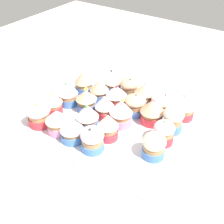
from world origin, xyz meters
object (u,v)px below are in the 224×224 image
Objects in this scene: cupcake_11 at (122,112)px; cupcake_10 at (105,106)px; cupcake_4 at (52,103)px; cupcake_1 at (57,121)px; cupcake_7 at (154,145)px; cupcake_15 at (116,95)px; cupcake_20 at (129,88)px; cupcake_9 at (87,99)px; cupcake_18 at (173,119)px; cupcake_6 at (108,126)px; cupcake_3 at (92,139)px; cupcake_22 at (163,103)px; cupcake_0 at (38,113)px; cupcake_2 at (72,129)px; cupcake_19 at (113,81)px; cupcake_13 at (84,82)px; baking_tray at (112,122)px; cupcake_14 at (99,90)px; napkin at (21,105)px; cupcake_16 at (135,104)px; cupcake_8 at (68,93)px; cupcake_12 at (164,132)px; cupcake_17 at (152,111)px; cupcake_23 at (184,106)px; cupcake_5 at (87,116)px; cupcake_21 at (144,94)px.

cupcake_10 is at bearing -176.66° from cupcake_11.
cupcake_1 is at bearing -37.76° from cupcake_4.
cupcake_15 is (-19.37, 12.62, 0.31)cm from cupcake_7.
cupcake_7 is 26.73cm from cupcake_20.
cupcake_18 reaches higher than cupcake_9.
cupcake_6 is at bearing -87.37° from cupcake_11.
cupcake_3 is 1.02× the size of cupcake_22.
cupcake_2 is at bearing 1.03° from cupcake_0.
cupcake_19 is 1.11× the size of cupcake_22.
cupcake_13 is (-11.65, 19.27, 0.58)cm from cupcake_2.
cupcake_15 is at bearing 115.13° from baking_tray.
cupcake_14 is 24.96cm from napkin.
cupcake_19 is at bearing 142.56° from cupcake_7.
cupcake_13 is 19.06cm from cupcake_16.
cupcake_8 is 31.55cm from cupcake_12.
cupcake_14 is at bearing 48.95° from cupcake_8.
cupcake_15 is 6.71cm from cupcake_16.
baking_tray is 5.42× the size of cupcake_17.
cupcake_12 is 0.99× the size of cupcake_22.
cupcake_14 is 12.87cm from cupcake_16.
cupcake_10 reaches higher than cupcake_4.
cupcake_16 is (-12.69, 12.45, -0.27)cm from cupcake_7.
cupcake_23 is (31.37, 25.54, 0.09)cm from cupcake_0.
cupcake_6 reaches higher than cupcake_2.
cupcake_15 is (0.69, 12.82, -0.07)cm from cupcake_5.
cupcake_5 is 1.08× the size of cupcake_21.
cupcake_3 is at bearing 1.29° from cupcake_2.
napkin is (-44.59, -2.97, -4.33)cm from cupcake_7.
cupcake_12 is (32.10, 6.61, -0.27)cm from cupcake_4.
cupcake_19 reaches higher than cupcake_4.
cupcake_3 is 18.09cm from cupcake_12.
cupcake_11 reaches higher than cupcake_2.
cupcake_16 is 6.02cm from cupcake_21.
cupcake_1 is at bearing -89.40° from cupcake_9.
cupcake_11 is at bearing 0.19° from cupcake_9.
cupcake_10 is at bearing -43.83° from cupcake_14.
cupcake_13 is (0.05, 19.48, 0.43)cm from cupcake_0.
cupcake_18 reaches higher than baking_tray.
baking_tray is 29.73cm from napkin.
cupcake_10 is at bearing -145.23° from cupcake_23.
cupcake_15 is at bearing 160.31° from cupcake_12.
cupcake_1 is at bearing -104.12° from cupcake_20.
cupcake_9 is at bearing -179.81° from cupcake_11.
cupcake_7 is at bearing -69.75° from cupcake_22.
cupcake_18 is 25.54cm from cupcake_19.
cupcake_4 is 1.02× the size of cupcake_21.
cupcake_7 is at bearing -19.88° from baking_tray.
cupcake_2 is at bearing -96.15° from cupcake_10.
cupcake_0 reaches higher than baking_tray.
cupcake_22 is (6.71, 11.46, -0.98)cm from cupcake_11.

